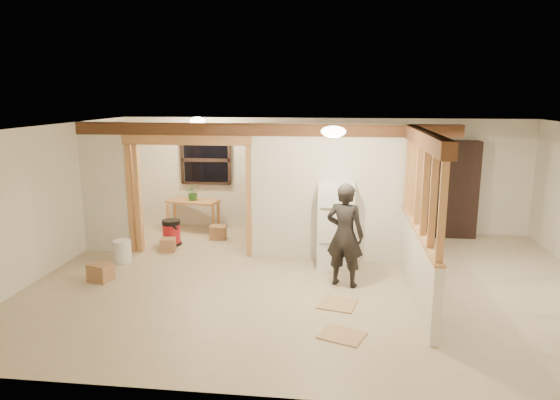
# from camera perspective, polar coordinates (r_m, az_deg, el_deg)

# --- Properties ---
(floor) EXTENTS (9.00, 6.50, 0.01)m
(floor) POSITION_cam_1_polar(r_m,az_deg,el_deg) (8.30, 3.69, -9.28)
(floor) COLOR #C3B091
(floor) RESTS_ON ground
(ceiling) EXTENTS (9.00, 6.50, 0.01)m
(ceiling) POSITION_cam_1_polar(r_m,az_deg,el_deg) (7.75, 3.94, 8.25)
(ceiling) COLOR white
(wall_back) EXTENTS (9.00, 0.01, 2.50)m
(wall_back) POSITION_cam_1_polar(r_m,az_deg,el_deg) (11.12, 4.70, 2.88)
(wall_back) COLOR silver
(wall_back) RESTS_ON floor
(wall_front) EXTENTS (9.00, 0.01, 2.50)m
(wall_front) POSITION_cam_1_polar(r_m,az_deg,el_deg) (4.82, 1.72, -9.31)
(wall_front) COLOR silver
(wall_front) RESTS_ON floor
(wall_left) EXTENTS (0.01, 6.50, 2.50)m
(wall_left) POSITION_cam_1_polar(r_m,az_deg,el_deg) (9.31, -25.05, -0.00)
(wall_left) COLOR silver
(wall_left) RESTS_ON floor
(partition_left_stub) EXTENTS (0.90, 0.12, 2.50)m
(partition_left_stub) POSITION_cam_1_polar(r_m,az_deg,el_deg) (10.12, -19.35, 1.34)
(partition_left_stub) COLOR silver
(partition_left_stub) RESTS_ON floor
(partition_center) EXTENTS (2.80, 0.12, 2.50)m
(partition_center) POSITION_cam_1_polar(r_m,az_deg,el_deg) (9.10, 5.47, 0.83)
(partition_center) COLOR silver
(partition_center) RESTS_ON floor
(doorway_frame) EXTENTS (2.46, 0.14, 2.20)m
(doorway_frame) POSITION_cam_1_polar(r_m,az_deg,el_deg) (9.54, -10.35, 0.29)
(doorway_frame) COLOR tan
(doorway_frame) RESTS_ON floor
(header_beam_back) EXTENTS (7.00, 0.18, 0.22)m
(header_beam_back) POSITION_cam_1_polar(r_m,az_deg,el_deg) (9.05, -2.07, 8.04)
(header_beam_back) COLOR brown
(header_beam_back) RESTS_ON ceiling
(header_beam_right) EXTENTS (0.18, 3.30, 0.22)m
(header_beam_right) POSITION_cam_1_polar(r_m,az_deg,el_deg) (7.45, 16.23, 6.73)
(header_beam_right) COLOR brown
(header_beam_right) RESTS_ON ceiling
(pony_wall) EXTENTS (0.12, 3.20, 1.00)m
(pony_wall) POSITION_cam_1_polar(r_m,az_deg,el_deg) (7.83, 15.43, -7.08)
(pony_wall) COLOR silver
(pony_wall) RESTS_ON floor
(stud_partition) EXTENTS (0.14, 3.20, 1.32)m
(stud_partition) POSITION_cam_1_polar(r_m,az_deg,el_deg) (7.55, 15.91, 1.28)
(stud_partition) COLOR tan
(stud_partition) RESTS_ON pony_wall
(window_back) EXTENTS (1.12, 0.10, 1.10)m
(window_back) POSITION_cam_1_polar(r_m,az_deg,el_deg) (11.39, -8.51, 4.53)
(window_back) COLOR black
(window_back) RESTS_ON wall_back
(ceiling_dome_main) EXTENTS (0.36, 0.36, 0.16)m
(ceiling_dome_main) POSITION_cam_1_polar(r_m,az_deg,el_deg) (7.25, 6.12, 7.79)
(ceiling_dome_main) COLOR #FFEABF
(ceiling_dome_main) RESTS_ON ceiling
(ceiling_dome_util) EXTENTS (0.32, 0.32, 0.14)m
(ceiling_dome_util) POSITION_cam_1_polar(r_m,az_deg,el_deg) (10.45, -9.39, 8.96)
(ceiling_dome_util) COLOR #FFEABF
(ceiling_dome_util) RESTS_ON ceiling
(hanging_bulb) EXTENTS (0.07, 0.07, 0.07)m
(hanging_bulb) POSITION_cam_1_polar(r_m,az_deg,el_deg) (9.66, -7.61, 7.00)
(hanging_bulb) COLOR #FFD88C
(hanging_bulb) RESTS_ON ceiling
(refrigerator) EXTENTS (0.62, 0.60, 1.51)m
(refrigerator) POSITION_cam_1_polar(r_m,az_deg,el_deg) (8.85, 6.38, -2.80)
(refrigerator) COLOR silver
(refrigerator) RESTS_ON floor
(woman) EXTENTS (0.70, 0.57, 1.67)m
(woman) POSITION_cam_1_polar(r_m,az_deg,el_deg) (7.93, 7.42, -3.98)
(woman) COLOR black
(woman) RESTS_ON floor
(work_table) EXTENTS (1.20, 0.78, 0.70)m
(work_table) POSITION_cam_1_polar(r_m,az_deg,el_deg) (11.32, -9.84, -1.74)
(work_table) COLOR tan
(work_table) RESTS_ON floor
(potted_plant) EXTENTS (0.41, 0.39, 0.36)m
(potted_plant) POSITION_cam_1_polar(r_m,az_deg,el_deg) (11.17, -9.88, 0.86)
(potted_plant) COLOR #346A29
(potted_plant) RESTS_ON work_table
(shop_vac) EXTENTS (0.53, 0.53, 0.53)m
(shop_vac) POSITION_cam_1_polar(r_m,az_deg,el_deg) (10.36, -12.30, -3.62)
(shop_vac) COLOR red
(shop_vac) RESTS_ON floor
(bookshelf) EXTENTS (1.03, 0.34, 2.06)m
(bookshelf) POSITION_cam_1_polar(r_m,az_deg,el_deg) (11.18, 19.10, 1.15)
(bookshelf) COLOR black
(bookshelf) RESTS_ON floor
(bucket) EXTENTS (0.38, 0.38, 0.41)m
(bucket) POSITION_cam_1_polar(r_m,az_deg,el_deg) (9.56, -17.56, -5.60)
(bucket) COLOR silver
(bucket) RESTS_ON floor
(box_util_a) EXTENTS (0.35, 0.30, 0.28)m
(box_util_a) POSITION_cam_1_polar(r_m,az_deg,el_deg) (10.65, -7.10, -3.68)
(box_util_a) COLOR #A3744F
(box_util_a) RESTS_ON floor
(box_util_b) EXTENTS (0.31, 0.31, 0.25)m
(box_util_b) POSITION_cam_1_polar(r_m,az_deg,el_deg) (10.01, -12.68, -5.01)
(box_util_b) COLOR #A3744F
(box_util_b) RESTS_ON floor
(box_front) EXTENTS (0.41, 0.37, 0.29)m
(box_front) POSITION_cam_1_polar(r_m,az_deg,el_deg) (8.78, -19.81, -7.77)
(box_front) COLOR #A3744F
(box_front) RESTS_ON floor
(floor_panel_near) EXTENTS (0.63, 0.63, 0.02)m
(floor_panel_near) POSITION_cam_1_polar(r_m,az_deg,el_deg) (7.47, 6.62, -11.71)
(floor_panel_near) COLOR tan
(floor_panel_near) RESTS_ON floor
(floor_panel_far) EXTENTS (0.66, 0.60, 0.02)m
(floor_panel_far) POSITION_cam_1_polar(r_m,az_deg,el_deg) (6.59, 7.10, -15.10)
(floor_panel_far) COLOR tan
(floor_panel_far) RESTS_ON floor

